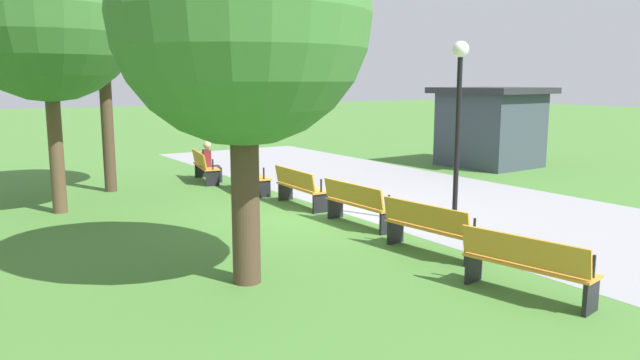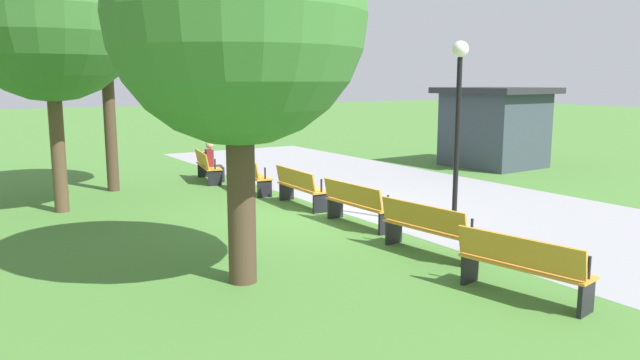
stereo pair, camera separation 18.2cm
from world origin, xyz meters
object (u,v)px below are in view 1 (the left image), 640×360
at_px(bench_2, 299,186).
at_px(bench_3, 358,203).
at_px(tree_4, 242,16).
at_px(tree_2, 46,10).
at_px(lamp_post, 459,98).
at_px(kiosk, 490,126).
at_px(bench_1, 249,174).
at_px(bench_4, 429,227).
at_px(bench_0, 204,165).
at_px(person_seated, 210,161).
at_px(tree_1, 101,13).
at_px(bench_5, 526,264).

height_order(bench_2, bench_3, same).
bearing_deg(tree_4, tree_2, -167.64).
bearing_deg(lamp_post, bench_3, -125.62).
distance_m(bench_3, kiosk, 10.13).
distance_m(bench_1, bench_4, 6.83).
distance_m(bench_1, tree_4, 7.93).
distance_m(tree_2, tree_4, 6.70).
bearing_deg(tree_4, bench_2, 140.88).
distance_m(bench_0, bench_3, 6.83).
height_order(person_seated, tree_1, tree_1).
bearing_deg(tree_1, bench_4, 18.65).
bearing_deg(bench_4, tree_4, -103.28).
xyz_separation_m(bench_2, bench_5, (6.81, -0.53, 0.00)).
bearing_deg(kiosk, bench_4, -56.61).
distance_m(lamp_post, kiosk, 9.43).
distance_m(bench_4, tree_2, 9.18).
bearing_deg(bench_4, bench_1, 173.34).
relative_size(bench_2, bench_5, 0.98).
height_order(lamp_post, kiosk, lamp_post).
bearing_deg(bench_3, bench_5, -8.85).
bearing_deg(tree_4, bench_4, 83.39).
bearing_deg(kiosk, bench_0, -106.55).
distance_m(bench_0, tree_4, 9.74).
relative_size(person_seated, tree_2, 0.19).
bearing_deg(bench_4, bench_5, -15.51).
bearing_deg(kiosk, bench_1, -93.23).
relative_size(tree_2, kiosk, 1.83).
height_order(bench_3, tree_1, tree_1).
bearing_deg(person_seated, bench_2, 16.81).
distance_m(bench_3, lamp_post, 2.87).
xyz_separation_m(bench_1, bench_3, (4.55, 0.18, 0.00)).
distance_m(bench_3, tree_2, 7.73).
distance_m(bench_0, bench_2, 4.56).
height_order(bench_5, tree_4, tree_4).
bearing_deg(person_seated, bench_5, 10.60).
relative_size(bench_3, tree_1, 0.29).
bearing_deg(bench_1, kiosk, 96.76).
height_order(tree_1, tree_4, tree_1).
height_order(bench_1, person_seated, person_seated).
height_order(bench_3, tree_2, tree_2).
relative_size(bench_0, tree_2, 0.29).
bearing_deg(bench_3, bench_0, -177.80).
height_order(bench_2, person_seated, person_seated).
relative_size(tree_1, lamp_post, 1.70).
bearing_deg(bench_0, bench_5, 11.11).
bearing_deg(bench_2, kiosk, 106.50).
xyz_separation_m(bench_0, bench_4, (9.08, 0.35, 0.00)).
distance_m(bench_0, tree_1, 4.94).
height_order(person_seated, tree_2, tree_2).
bearing_deg(bench_5, bench_4, 160.05).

